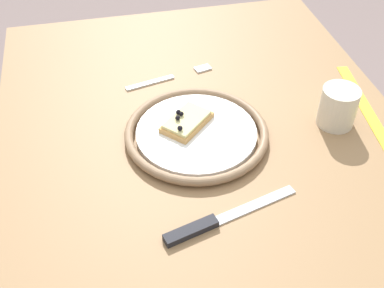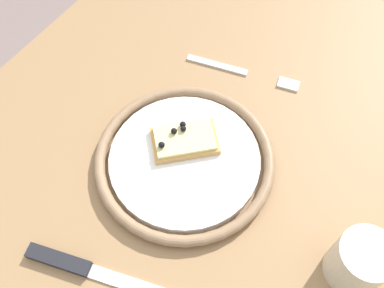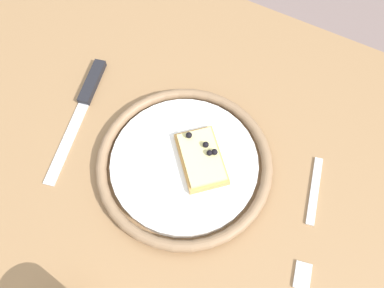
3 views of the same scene
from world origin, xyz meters
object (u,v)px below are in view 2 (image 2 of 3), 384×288
at_px(pizza_slice_near, 184,140).
at_px(plate, 185,159).
at_px(fork, 243,72).
at_px(knife, 81,267).
at_px(cup, 359,262).
at_px(dining_table, 191,199).

bearing_deg(pizza_slice_near, plate, 33.67).
xyz_separation_m(plate, fork, (-0.20, -0.01, -0.01)).
bearing_deg(fork, knife, -2.17).
relative_size(pizza_slice_near, knife, 0.48).
bearing_deg(fork, pizza_slice_near, -0.84).
height_order(knife, cup, cup).
distance_m(plate, knife, 0.21).
relative_size(dining_table, pizza_slice_near, 9.18).
distance_m(knife, fork, 0.41).
distance_m(fork, cup, 0.36).
height_order(knife, fork, knife).
xyz_separation_m(knife, fork, (-0.41, 0.02, -0.00)).
bearing_deg(dining_table, plate, -118.60).
distance_m(pizza_slice_near, knife, 0.23).
distance_m(dining_table, fork, 0.24).
height_order(dining_table, cup, cup).
height_order(dining_table, knife, knife).
distance_m(dining_table, plate, 0.11).
bearing_deg(plate, knife, -7.51).
relative_size(knife, cup, 2.99).
bearing_deg(knife, cup, 122.44).
xyz_separation_m(dining_table, cup, (0.01, 0.26, 0.13)).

